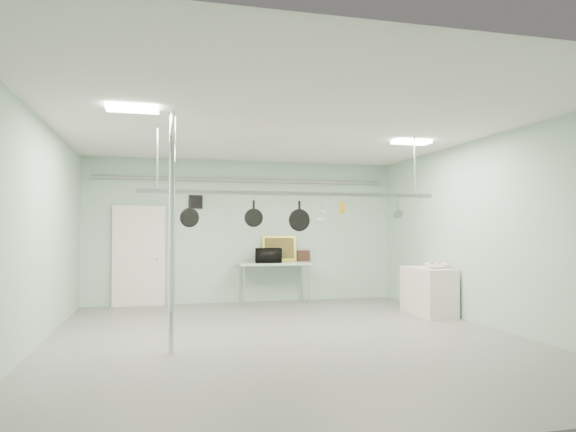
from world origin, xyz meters
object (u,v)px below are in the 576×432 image
object	(u,v)px
skillet_left	(189,212)
prep_table	(274,266)
chrome_pole	(172,232)
skillet_mid	(254,213)
coffee_canister	(271,258)
fruit_bowl	(435,266)
pot_rack	(294,192)
skillet_right	(299,216)
side_cabinet	(428,291)
microwave	(268,255)

from	to	relation	value
skillet_left	prep_table	bearing A→B (deg)	46.48
chrome_pole	skillet_mid	size ratio (longest dim) A/B	8.22
coffee_canister	skillet_mid	xyz separation A→B (m)	(-0.99, -3.33, 0.89)
fruit_bowl	skillet_left	size ratio (longest dim) A/B	1.01
fruit_bowl	skillet_mid	world-z (taller)	skillet_mid
skillet_mid	pot_rack	bearing A→B (deg)	13.77
prep_table	skillet_right	bearing A→B (deg)	-95.40
side_cabinet	coffee_canister	size ratio (longest dim) A/B	6.21
chrome_pole	fruit_bowl	world-z (taller)	chrome_pole
side_cabinet	skillet_right	world-z (taller)	skillet_right
fruit_bowl	skillet_right	bearing A→B (deg)	-162.92
skillet_left	skillet_right	xyz separation A→B (m)	(1.71, 0.00, -0.04)
skillet_right	coffee_canister	bearing A→B (deg)	80.86
prep_table	microwave	xyz separation A→B (m)	(-0.14, -0.04, 0.23)
chrome_pole	pot_rack	bearing A→B (deg)	25.35
pot_rack	side_cabinet	bearing A→B (deg)	20.45
pot_rack	skillet_mid	distance (m)	0.73
prep_table	side_cabinet	xyz separation A→B (m)	(2.55, -2.20, -0.38)
microwave	fruit_bowl	bearing A→B (deg)	147.86
prep_table	side_cabinet	size ratio (longest dim) A/B	1.33
microwave	coffee_canister	distance (m)	0.12
side_cabinet	coffee_canister	bearing A→B (deg)	139.50
skillet_left	skillet_right	bearing A→B (deg)	-11.97
chrome_pole	fruit_bowl	bearing A→B (deg)	20.12
prep_table	skillet_mid	size ratio (longest dim) A/B	4.11
coffee_canister	fruit_bowl	xyz separation A→B (m)	(2.65, -2.44, -0.05)
pot_rack	microwave	bearing A→B (deg)	85.39
prep_table	coffee_canister	bearing A→B (deg)	154.71
microwave	skillet_mid	world-z (taller)	skillet_mid
chrome_pole	side_cabinet	size ratio (longest dim) A/B	2.67
chrome_pole	skillet_left	xyz separation A→B (m)	(0.27, 0.90, 0.29)
microwave	skillet_mid	distance (m)	3.48
side_cabinet	coffee_canister	distance (m)	3.47
fruit_bowl	side_cabinet	bearing A→B (deg)	100.25
coffee_canister	skillet_left	xyz separation A→B (m)	(-1.97, -3.33, 0.89)
side_cabinet	skillet_left	xyz separation A→B (m)	(-4.58, -1.10, 1.44)
prep_table	coffee_canister	size ratio (longest dim) A/B	8.29
chrome_pole	skillet_mid	xyz separation A→B (m)	(1.25, 0.90, 0.29)
prep_table	pot_rack	bearing A→B (deg)	-96.91
microwave	coffee_canister	xyz separation A→B (m)	(0.08, 0.07, -0.06)
pot_rack	skillet_mid	bearing A→B (deg)	180.00
coffee_canister	fruit_bowl	distance (m)	3.60
chrome_pole	side_cabinet	xyz separation A→B (m)	(4.85, 2.00, -1.15)
pot_rack	skillet_mid	size ratio (longest dim) A/B	12.32
pot_rack	coffee_canister	world-z (taller)	pot_rack
chrome_pole	fruit_bowl	distance (m)	5.25
microwave	skillet_left	bearing A→B (deg)	68.75
coffee_canister	fruit_bowl	bearing A→B (deg)	-42.64
prep_table	pot_rack	size ratio (longest dim) A/B	0.33
prep_table	skillet_right	distance (m)	3.47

